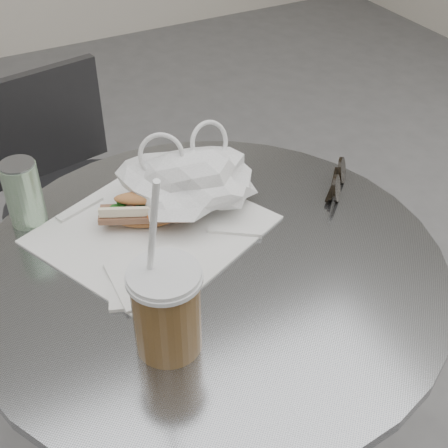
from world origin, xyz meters
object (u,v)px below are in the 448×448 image
cafe_table (212,371)px  banh_mi (144,210)px  iced_coffee (166,308)px  drink_can (23,193)px  chair_far (87,240)px  sunglasses (337,181)px

cafe_table → banh_mi: bearing=112.3°
banh_mi → cafe_table: bearing=-42.9°
banh_mi → iced_coffee: size_ratio=0.69×
cafe_table → drink_can: 0.47m
chair_far → iced_coffee: bearing=74.1°
chair_far → banh_mi: bearing=79.4°
sunglasses → cafe_table: bearing=148.6°
cafe_table → chair_far: bearing=95.0°
cafe_table → banh_mi: (-0.06, 0.14, 0.31)m
banh_mi → sunglasses: (0.35, -0.07, -0.01)m
chair_far → banh_mi: banh_mi is taller
chair_far → sunglasses: 0.78m
banh_mi → iced_coffee: 0.27m
drink_can → chair_far: bearing=65.8°
banh_mi → iced_coffee: iced_coffee is taller
drink_can → cafe_table: bearing=-47.0°
sunglasses → drink_can: 0.56m
banh_mi → drink_can: (-0.17, 0.11, 0.03)m
banh_mi → sunglasses: size_ratio=2.13×
cafe_table → chair_far: (-0.05, 0.63, -0.12)m
banh_mi → drink_can: 0.20m
chair_far → cafe_table: bearing=84.5°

